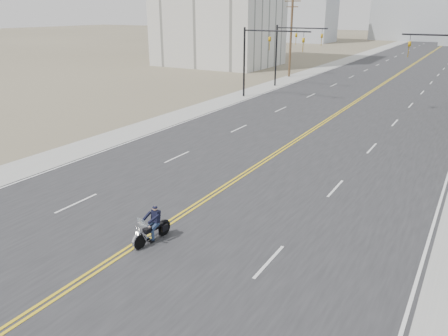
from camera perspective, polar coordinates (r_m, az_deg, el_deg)
ground_plane at (r=16.14m, az=-17.41°, el=-13.36°), size 400.00×400.00×0.00m
road at (r=79.82m, az=23.29°, el=12.19°), size 20.00×200.00×0.01m
sidewalk_left at (r=82.14m, az=15.19°, el=13.26°), size 3.00×200.00×0.01m
traffic_mast_left at (r=45.25m, az=5.02°, el=15.21°), size 7.10×0.26×7.00m
traffic_mast_far at (r=52.68m, az=8.61°, el=15.66°), size 6.10×0.26×7.00m
utility_pole_left at (r=61.24m, az=8.74°, el=16.79°), size 2.20×0.30×10.50m
haze_bldg_a at (r=131.80m, az=11.01°, el=20.65°), size 14.00×12.00×22.00m
haze_bldg_f at (r=151.30m, az=7.36°, el=19.57°), size 12.00×12.00×16.00m
motorcyclist at (r=17.37m, az=-9.48°, el=-7.38°), size 0.98×1.93×1.45m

